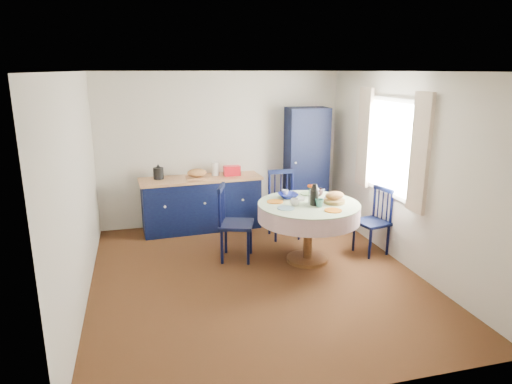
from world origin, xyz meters
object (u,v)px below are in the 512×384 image
(pantry_cabinet, at_px, (306,165))
(mug_a, at_px, (295,202))
(chair_right, at_px, (374,220))
(cobalt_bowl, at_px, (288,196))
(chair_far, at_px, (284,204))
(mug_d, at_px, (285,193))
(mug_b, at_px, (319,203))
(dining_table, at_px, (309,212))
(mug_c, at_px, (318,192))
(kitchen_counter, at_px, (201,202))
(chair_left, at_px, (233,222))

(pantry_cabinet, distance_m, mug_a, 1.94)
(chair_right, relative_size, cobalt_bowl, 3.50)
(chair_far, distance_m, mug_d, 0.70)
(chair_far, height_order, mug_d, chair_far)
(mug_b, height_order, cobalt_bowl, mug_b)
(mug_a, bearing_deg, dining_table, 14.28)
(chair_far, xyz_separation_m, cobalt_bowl, (-0.17, -0.71, 0.33))
(mug_b, bearing_deg, mug_a, 155.19)
(pantry_cabinet, height_order, dining_table, pantry_cabinet)
(cobalt_bowl, bearing_deg, mug_d, 91.78)
(chair_far, height_order, mug_c, chair_far)
(kitchen_counter, height_order, chair_far, kitchen_counter)
(pantry_cabinet, height_order, mug_d, pantry_cabinet)
(mug_a, relative_size, mug_c, 0.84)
(chair_left, distance_m, mug_b, 1.20)
(pantry_cabinet, distance_m, mug_c, 1.45)
(chair_left, relative_size, chair_far, 1.01)
(chair_left, distance_m, mug_a, 0.90)
(cobalt_bowl, bearing_deg, dining_table, -57.23)
(chair_far, bearing_deg, cobalt_bowl, -102.74)
(mug_b, bearing_deg, mug_c, 69.83)
(kitchen_counter, distance_m, chair_left, 1.35)
(mug_a, bearing_deg, pantry_cabinet, 65.04)
(mug_a, relative_size, mug_d, 1.25)
(mug_a, relative_size, cobalt_bowl, 0.43)
(pantry_cabinet, distance_m, mug_b, 1.96)
(dining_table, xyz_separation_m, mug_b, (0.06, -0.19, 0.18))
(mug_a, bearing_deg, chair_right, 4.98)
(mug_b, bearing_deg, pantry_cabinet, 74.30)
(chair_far, bearing_deg, chair_left, -143.44)
(chair_left, relative_size, mug_d, 11.11)
(pantry_cabinet, xyz_separation_m, mug_a, (-0.82, -1.76, -0.10))
(pantry_cabinet, bearing_deg, cobalt_bowl, -116.54)
(chair_right, bearing_deg, mug_a, -97.77)
(dining_table, xyz_separation_m, mug_c, (0.24, 0.29, 0.18))
(kitchen_counter, bearing_deg, chair_far, -32.11)
(chair_right, distance_m, mug_a, 1.29)
(dining_table, distance_m, chair_far, 1.02)
(dining_table, relative_size, cobalt_bowl, 5.00)
(mug_c, bearing_deg, pantry_cabinet, 75.89)
(chair_far, xyz_separation_m, mug_b, (0.09, -1.20, 0.35))
(kitchen_counter, bearing_deg, mug_b, -58.82)
(chair_far, relative_size, cobalt_bowl, 3.81)
(kitchen_counter, xyz_separation_m, mug_b, (1.27, -1.85, 0.42))
(chair_right, bearing_deg, chair_far, -145.92)
(dining_table, xyz_separation_m, chair_left, (-0.96, 0.33, -0.17))
(kitchen_counter, relative_size, cobalt_bowl, 7.25)
(chair_left, distance_m, cobalt_bowl, 0.83)
(pantry_cabinet, xyz_separation_m, chair_right, (0.40, -1.65, -0.48))
(pantry_cabinet, xyz_separation_m, mug_c, (-0.35, -1.40, -0.09))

